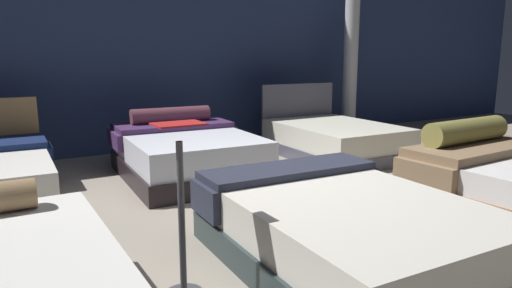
{
  "coord_description": "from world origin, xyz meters",
  "views": [
    {
      "loc": [
        -2.06,
        -3.25,
        1.44
      ],
      "look_at": [
        0.3,
        0.72,
        0.54
      ],
      "focal_mm": 32.03,
      "sensor_mm": 36.0,
      "label": 1
    }
  ],
  "objects_px": {
    "bed_4": "(187,153)",
    "support_pillar": "(351,37)",
    "bed_1": "(345,231)",
    "price_sign": "(182,232)",
    "bed_5": "(334,139)"
  },
  "relations": [
    {
      "from": "bed_5",
      "to": "support_pillar",
      "type": "xyz_separation_m",
      "value": [
        1.33,
        1.17,
        1.51
      ]
    },
    {
      "from": "bed_4",
      "to": "price_sign",
      "type": "distance_m",
      "value": 2.84
    },
    {
      "from": "bed_1",
      "to": "support_pillar",
      "type": "relative_size",
      "value": 0.6
    },
    {
      "from": "price_sign",
      "to": "bed_5",
      "type": "bearing_deg",
      "value": 37.64
    },
    {
      "from": "bed_1",
      "to": "price_sign",
      "type": "xyz_separation_m",
      "value": [
        -1.13,
        0.17,
        0.16
      ]
    },
    {
      "from": "price_sign",
      "to": "bed_1",
      "type": "bearing_deg",
      "value": -8.73
    },
    {
      "from": "bed_4",
      "to": "support_pillar",
      "type": "relative_size",
      "value": 0.57
    },
    {
      "from": "bed_1",
      "to": "support_pillar",
      "type": "height_order",
      "value": "support_pillar"
    },
    {
      "from": "price_sign",
      "to": "support_pillar",
      "type": "bearing_deg",
      "value": 38.75
    },
    {
      "from": "bed_4",
      "to": "bed_5",
      "type": "distance_m",
      "value": 2.28
    },
    {
      "from": "bed_4",
      "to": "bed_5",
      "type": "xyz_separation_m",
      "value": [
        2.28,
        -0.01,
        -0.04
      ]
    },
    {
      "from": "bed_4",
      "to": "price_sign",
      "type": "bearing_deg",
      "value": -109.67
    },
    {
      "from": "bed_1",
      "to": "price_sign",
      "type": "height_order",
      "value": "price_sign"
    },
    {
      "from": "bed_5",
      "to": "support_pillar",
      "type": "bearing_deg",
      "value": 43.44
    },
    {
      "from": "bed_5",
      "to": "support_pillar",
      "type": "height_order",
      "value": "support_pillar"
    }
  ]
}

